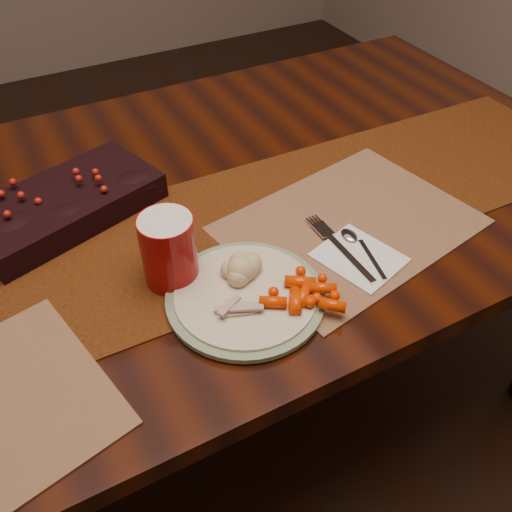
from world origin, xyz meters
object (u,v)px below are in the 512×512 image
centerpiece (64,201)px  placemat_main (350,225)px  turkey_shreds (233,308)px  baby_carrots (299,297)px  dining_table (211,316)px  dinner_plate (245,296)px  red_cup (169,250)px  napkin (359,258)px  mashed_potatoes (236,263)px

centerpiece → placemat_main: 0.55m
centerpiece → turkey_shreds: bearing=-66.4°
turkey_shreds → baby_carrots: bearing=-15.6°
dining_table → centerpiece: (-0.26, 0.06, 0.41)m
dinner_plate → baby_carrots: 0.09m
placemat_main → red_cup: red_cup is taller
baby_carrots → napkin: size_ratio=0.83×
centerpiece → red_cup: bearing=-65.4°
dining_table → napkin: size_ratio=12.88×
placemat_main → centerpiece: bearing=138.6°
napkin → red_cup: size_ratio=1.10×
dinner_plate → baby_carrots: size_ratio=2.28×
baby_carrots → mashed_potatoes: size_ratio=1.30×
centerpiece → dinner_plate: (0.21, -0.36, -0.03)m
dining_table → dinner_plate: dinner_plate is taller
napkin → baby_carrots: bearing=-180.0°
mashed_potatoes → red_cup: bearing=148.2°
centerpiece → placemat_main: (0.47, -0.28, -0.04)m
baby_carrots → mashed_potatoes: bearing=120.4°
centerpiece → baby_carrots: bearing=-56.9°
centerpiece → turkey_shreds: size_ratio=4.62×
dining_table → turkey_shreds: bearing=-104.7°
centerpiece → turkey_shreds: centerpiece is taller
centerpiece → red_cup: 0.28m
centerpiece → napkin: centerpiece is taller
dining_table → mashed_potatoes: (-0.04, -0.26, 0.42)m
mashed_potatoes → red_cup: size_ratio=0.70×
dinner_plate → napkin: dinner_plate is taller
baby_carrots → red_cup: red_cup is taller
mashed_potatoes → napkin: mashed_potatoes is taller
turkey_shreds → napkin: 0.26m
mashed_potatoes → red_cup: (-0.09, 0.06, 0.02)m
napkin → red_cup: 0.34m
mashed_potatoes → turkey_shreds: bearing=-119.6°
napkin → turkey_shreds: bearing=167.2°
placemat_main → turkey_shreds: turkey_shreds is taller
turkey_shreds → napkin: turkey_shreds is taller
dining_table → turkey_shreds: (-0.09, -0.33, 0.40)m
placemat_main → red_cup: size_ratio=3.61×
centerpiece → placemat_main: centerpiece is taller
mashed_potatoes → centerpiece: bearing=123.9°
baby_carrots → turkey_shreds: baby_carrots is taller
red_cup → turkey_shreds: bearing=-68.6°
dining_table → napkin: 0.52m
placemat_main → dining_table: bearing=123.5°
dinner_plate → red_cup: bearing=130.2°
dining_table → baby_carrots: (0.02, -0.36, 0.40)m
dining_table → turkey_shreds: turkey_shreds is taller
placemat_main → mashed_potatoes: bearing=176.7°
baby_carrots → red_cup: bearing=133.8°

